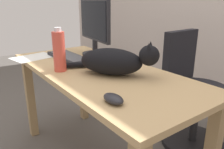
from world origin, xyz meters
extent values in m
cube|color=tan|center=(0.00, 0.00, 0.69)|extent=(1.43, 0.62, 0.03)
cube|color=tan|center=(-0.66, -0.25, 0.34)|extent=(0.06, 0.06, 0.68)
cube|color=tan|center=(-0.66, 0.25, 0.34)|extent=(0.06, 0.06, 0.68)
cylinder|color=black|center=(0.24, 0.74, 0.02)|extent=(0.48, 0.48, 0.04)
cylinder|color=black|center=(0.24, 0.74, 0.22)|extent=(0.06, 0.06, 0.44)
cylinder|color=black|center=(0.24, 0.74, 0.47)|extent=(0.44, 0.44, 0.06)
cube|color=black|center=(0.05, 0.73, 0.70)|extent=(0.08, 0.35, 0.40)
cylinder|color=#232328|center=(-0.35, 0.20, 0.72)|extent=(0.20, 0.20, 0.01)
cylinder|color=#232328|center=(-0.35, 0.20, 0.77)|extent=(0.04, 0.04, 0.10)
cube|color=#232328|center=(-0.35, 0.20, 0.97)|extent=(0.48, 0.09, 0.30)
cube|color=black|center=(-0.35, 0.19, 0.97)|extent=(0.45, 0.07, 0.27)
cube|color=#232328|center=(-0.34, -0.03, 0.72)|extent=(0.44, 0.15, 0.02)
cube|color=#515156|center=(-0.34, -0.03, 0.73)|extent=(0.40, 0.12, 0.00)
ellipsoid|color=black|center=(0.13, 0.01, 0.78)|extent=(0.40, 0.36, 0.15)
sphere|color=black|center=(0.30, 0.13, 0.83)|extent=(0.11, 0.11, 0.11)
cone|color=black|center=(0.29, 0.16, 0.88)|extent=(0.04, 0.04, 0.04)
cone|color=black|center=(0.32, 0.11, 0.88)|extent=(0.04, 0.04, 0.04)
cylinder|color=black|center=(-0.10, -0.11, 0.73)|extent=(0.11, 0.18, 0.03)
ellipsoid|color=#232328|center=(0.45, -0.21, 0.73)|extent=(0.11, 0.06, 0.04)
cube|color=white|center=(-0.54, -0.22, 0.71)|extent=(0.26, 0.33, 0.00)
cylinder|color=#D84C3D|center=(-0.10, -0.20, 0.83)|extent=(0.07, 0.07, 0.23)
cylinder|color=silver|center=(-0.10, -0.20, 0.96)|extent=(0.04, 0.04, 0.02)
camera|label=1|loc=(1.13, -0.71, 1.11)|focal=36.06mm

